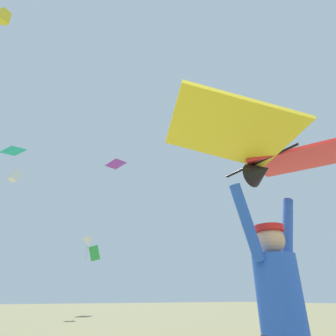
{
  "coord_description": "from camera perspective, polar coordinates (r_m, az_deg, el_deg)",
  "views": [
    {
      "loc": [
        -1.89,
        -1.43,
        1.06
      ],
      "look_at": [
        0.06,
        1.72,
        2.81
      ],
      "focal_mm": 29.48,
      "sensor_mm": 36.0,
      "label": 1
    }
  ],
  "objects": [
    {
      "name": "distant_kite_teal_mid_right",
      "position": [
        15.4,
        -29.41,
        3.25
      ],
      "size": [
        1.01,
        1.03,
        0.39
      ],
      "color": "#19B2AD"
    },
    {
      "name": "distant_kite_white_far_center",
      "position": [
        33.51,
        -29.1,
        -1.4
      ],
      "size": [
        1.26,
        1.17,
        1.39
      ],
      "color": "white"
    },
    {
      "name": "held_stunt_kite",
      "position": [
        2.71,
        19.6,
        3.11
      ],
      "size": [
        2.21,
        1.19,
        0.44
      ],
      "color": "black"
    },
    {
      "name": "distant_kite_white_high_right",
      "position": [
        20.26,
        -16.24,
        -14.45
      ],
      "size": [
        0.93,
        0.95,
        1.57
      ],
      "color": "white"
    },
    {
      "name": "distant_kite_yellow_overhead_distant",
      "position": [
        22.92,
        -30.83,
        25.29
      ],
      "size": [
        0.8,
        0.89,
        0.98
      ],
      "color": "yellow"
    },
    {
      "name": "distant_kite_purple_low_left",
      "position": [
        14.18,
        -10.79,
        0.93
      ],
      "size": [
        1.05,
        1.04,
        0.33
      ],
      "color": "purple"
    },
    {
      "name": "distant_kite_green_mid_left",
      "position": [
        23.64,
        -14.99,
        -16.61
      ],
      "size": [
        1.16,
        0.94,
        1.36
      ],
      "color": "green"
    },
    {
      "name": "kite_flyer_person",
      "position": [
        2.48,
        22.57,
        -26.44
      ],
      "size": [
        0.81,
        0.35,
        1.92
      ],
      "color": "#424751",
      "rests_on": "ground"
    }
  ]
}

